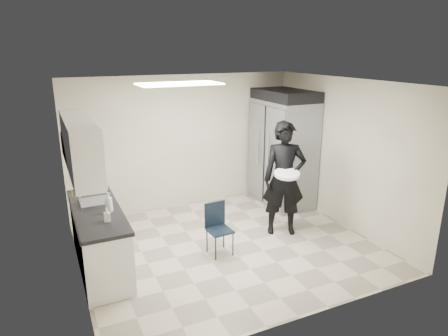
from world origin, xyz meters
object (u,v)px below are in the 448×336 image
lower_counter (99,240)px  man_tuxedo (284,179)px  folding_chair (220,231)px  commercial_fridge (283,153)px

lower_counter → man_tuxedo: size_ratio=0.98×
man_tuxedo → lower_counter: bearing=-158.0°
lower_counter → folding_chair: (1.73, -0.38, -0.04)m
lower_counter → folding_chair: bearing=-12.4°
folding_chair → man_tuxedo: 1.45m
man_tuxedo → folding_chair: bearing=-144.7°
lower_counter → commercial_fridge: (3.78, 1.07, 0.62)m
lower_counter → commercial_fridge: size_ratio=0.90×
commercial_fridge → man_tuxedo: (-0.75, -1.20, -0.08)m
folding_chair → man_tuxedo: size_ratio=0.40×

